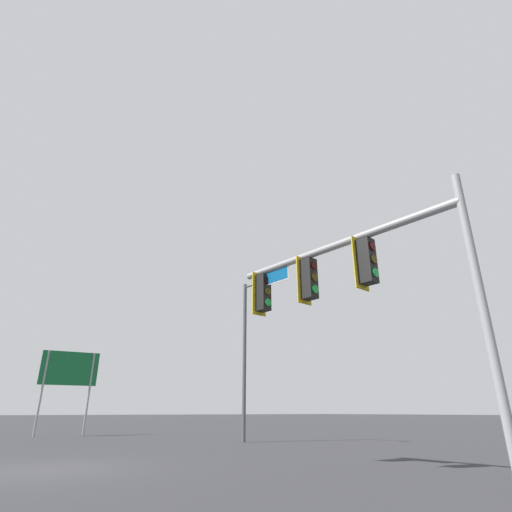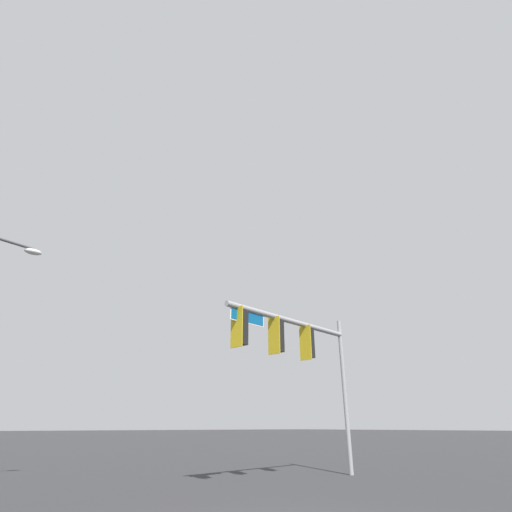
{
  "view_description": "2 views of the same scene",
  "coord_description": "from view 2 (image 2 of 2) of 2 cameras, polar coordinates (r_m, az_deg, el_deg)",
  "views": [
    {
      "loc": [
        -11.55,
        1.97,
        1.28
      ],
      "look_at": [
        -4.32,
        -3.06,
        4.73
      ],
      "focal_mm": 28.0,
      "sensor_mm": 36.0,
      "label": 1
    },
    {
      "loc": [
        5.39,
        5.34,
        1.67
      ],
      "look_at": [
        -2.4,
        -4.2,
        6.95
      ],
      "focal_mm": 28.0,
      "sensor_mm": 36.0,
      "label": 2
    }
  ],
  "objects": [
    {
      "name": "signal_pole_near",
      "position": [
        14.96,
        5.46,
        -12.28
      ],
      "size": [
        6.58,
        1.1,
        5.87
      ],
      "color": "gray",
      "rests_on": "ground_plane"
    }
  ]
}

